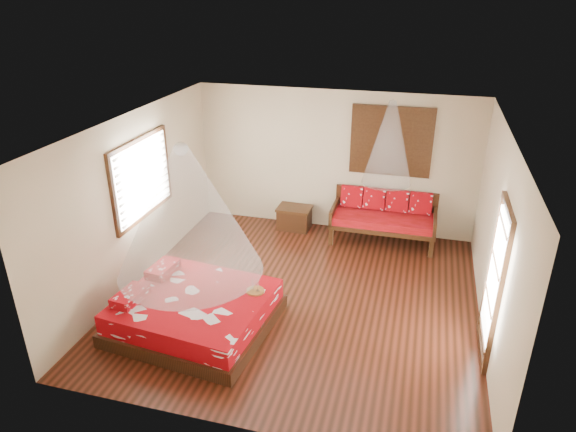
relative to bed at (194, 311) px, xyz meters
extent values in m
cube|color=black|center=(1.31, 1.12, -0.26)|extent=(5.50, 5.50, 0.02)
cube|color=white|center=(1.31, 1.12, 2.56)|extent=(5.50, 5.50, 0.02)
cube|color=#C2B28E|center=(-1.45, 1.12, 1.15)|extent=(0.02, 5.50, 2.80)
cube|color=#C2B28E|center=(4.07, 1.12, 1.15)|extent=(0.02, 5.50, 2.80)
cube|color=#C2B28E|center=(1.31, 3.88, 1.15)|extent=(5.50, 0.02, 2.80)
cube|color=#C2B28E|center=(1.31, -1.64, 1.15)|extent=(5.50, 0.02, 2.80)
cube|color=black|center=(0.02, 0.00, -0.15)|extent=(2.31, 2.13, 0.20)
cube|color=#94040C|center=(0.02, 0.00, 0.10)|extent=(2.20, 2.02, 0.30)
cube|color=#94040C|center=(-0.81, -0.32, 0.32)|extent=(0.36, 0.58, 0.14)
cube|color=#94040C|center=(-0.72, 0.48, 0.32)|extent=(0.36, 0.58, 0.14)
cube|color=black|center=(1.44, 3.04, -0.04)|extent=(0.08, 0.08, 0.42)
cube|color=black|center=(3.30, 3.04, -0.04)|extent=(0.08, 0.08, 0.42)
cube|color=black|center=(1.44, 3.80, -0.04)|extent=(0.08, 0.08, 0.42)
cube|color=black|center=(3.30, 3.80, -0.04)|extent=(0.08, 0.08, 0.42)
cube|color=black|center=(2.37, 3.42, 0.13)|extent=(1.98, 0.88, 0.08)
cube|color=maroon|center=(2.37, 3.42, 0.24)|extent=(1.92, 0.82, 0.14)
cube|color=black|center=(2.37, 3.82, 0.42)|extent=(1.98, 0.06, 0.55)
cube|color=black|center=(1.42, 3.42, 0.29)|extent=(0.06, 0.88, 0.30)
cube|color=black|center=(3.32, 3.42, 0.29)|extent=(0.06, 0.88, 0.30)
cube|color=#94040C|center=(1.71, 3.70, 0.52)|extent=(0.42, 0.20, 0.43)
cube|color=#94040C|center=(2.15, 3.70, 0.52)|extent=(0.42, 0.20, 0.43)
cube|color=#94040C|center=(2.59, 3.70, 0.52)|extent=(0.42, 0.20, 0.43)
cube|color=#94040C|center=(3.03, 3.70, 0.52)|extent=(0.42, 0.20, 0.43)
cube|color=black|center=(0.57, 3.57, -0.04)|extent=(0.64, 0.47, 0.41)
cube|color=black|center=(0.57, 3.57, 0.19)|extent=(0.68, 0.51, 0.05)
cube|color=black|center=(2.37, 3.84, 1.65)|extent=(1.52, 0.06, 1.32)
cube|color=black|center=(2.37, 3.83, 1.65)|extent=(1.35, 0.04, 1.10)
cube|color=black|center=(-1.41, 1.32, 1.45)|extent=(0.08, 1.74, 1.34)
cube|color=white|center=(-1.37, 1.32, 1.45)|extent=(0.04, 1.54, 1.10)
cube|color=black|center=(4.03, 0.52, 0.80)|extent=(0.08, 1.02, 2.16)
cube|color=white|center=(4.01, 0.52, 0.90)|extent=(0.03, 0.82, 1.70)
cylinder|color=brown|center=(0.82, 0.36, 0.26)|extent=(0.26, 0.26, 0.03)
cone|color=white|center=(0.02, 0.00, 1.60)|extent=(1.99, 1.99, 1.80)
cone|color=white|center=(2.37, 3.37, 1.75)|extent=(0.90, 0.90, 1.50)
camera|label=1|loc=(2.94, -5.63, 4.35)|focal=32.00mm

